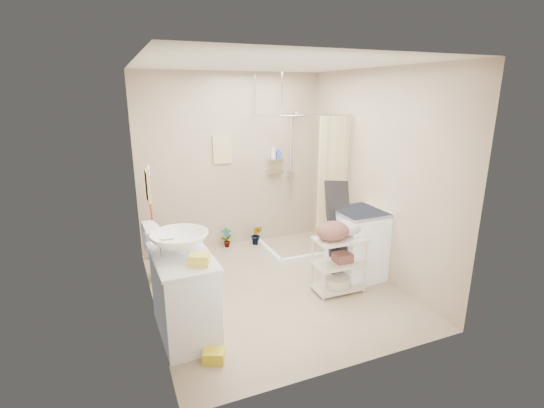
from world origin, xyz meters
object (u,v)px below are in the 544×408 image
Objects in this scene: toilet at (175,250)px; vanity at (184,295)px; washing_machine at (358,243)px.

vanity is at bearing 171.85° from toilet.
toilet is 2.34m from washing_machine.
vanity is 1.28m from toilet.
vanity is at bearing -170.57° from washing_machine.
vanity is 2.34m from washing_machine.
washing_machine is at bearing 8.46° from vanity.
toilet is at bearing 157.73° from washing_machine.
vanity reaches higher than toilet.
washing_machine is at bearing -113.91° from toilet.
washing_machine reaches higher than toilet.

